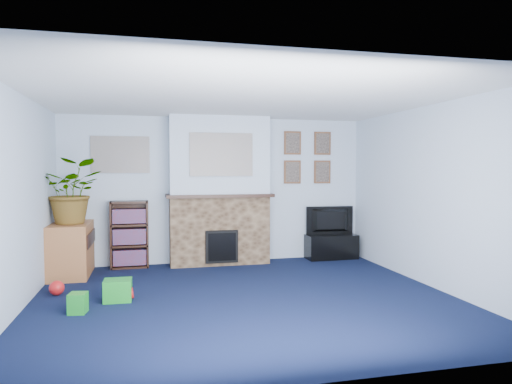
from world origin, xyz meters
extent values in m
cube|color=black|center=(0.00, 0.00, 0.00)|extent=(5.00, 4.50, 0.01)
cube|color=white|center=(0.00, 0.00, 2.40)|extent=(5.00, 4.50, 0.01)
cube|color=silver|center=(0.00, 2.25, 1.20)|extent=(5.00, 0.04, 2.40)
cube|color=silver|center=(0.00, -2.25, 1.20)|extent=(5.00, 0.04, 2.40)
cube|color=silver|center=(-2.50, 0.00, 1.20)|extent=(0.04, 4.50, 2.40)
cube|color=silver|center=(2.50, 0.00, 1.20)|extent=(0.04, 4.50, 2.40)
cube|color=brown|center=(0.00, 2.05, 0.55)|extent=(1.60, 0.40, 1.10)
cube|color=brown|center=(0.00, 2.05, 1.75)|extent=(1.60, 0.40, 1.30)
cube|color=brown|center=(0.00, 2.02, 1.12)|extent=(1.72, 0.50, 0.05)
cube|color=brown|center=(0.00, 1.84, 0.32)|extent=(0.52, 0.08, 0.52)
cube|color=brown|center=(0.00, 1.80, 0.32)|extent=(0.44, 0.02, 0.44)
cube|color=gray|center=(0.00, 1.84, 1.78)|extent=(1.00, 0.03, 0.68)
cube|color=gray|center=(-1.55, 2.23, 1.78)|extent=(0.90, 0.03, 0.58)
cube|color=brown|center=(1.30, 2.23, 2.00)|extent=(0.30, 0.03, 0.40)
cube|color=brown|center=(1.85, 2.23, 2.00)|extent=(0.30, 0.03, 0.40)
cube|color=brown|center=(1.30, 2.23, 1.50)|extent=(0.30, 0.03, 0.40)
cube|color=brown|center=(1.85, 2.23, 1.50)|extent=(0.30, 0.03, 0.40)
cube|color=black|center=(1.95, 2.03, 0.23)|extent=(0.88, 0.37, 0.42)
imported|color=black|center=(1.95, 2.05, 0.66)|extent=(0.85, 0.16, 0.49)
cube|color=black|center=(-1.42, 2.23, 0.53)|extent=(0.58, 0.02, 1.05)
cube|color=black|center=(-1.70, 2.10, 0.53)|extent=(0.03, 0.28, 1.05)
cube|color=black|center=(-1.15, 2.10, 0.53)|extent=(0.03, 0.28, 1.05)
cube|color=black|center=(-1.42, 2.10, 0.01)|extent=(0.56, 0.28, 0.03)
cube|color=black|center=(-1.42, 2.10, 0.35)|extent=(0.56, 0.28, 0.03)
cube|color=black|center=(-1.42, 2.10, 0.68)|extent=(0.56, 0.28, 0.03)
cube|color=black|center=(-1.42, 2.10, 1.04)|extent=(0.56, 0.28, 0.03)
cube|color=black|center=(-1.42, 2.09, 0.17)|extent=(0.50, 0.22, 0.24)
cube|color=black|center=(-1.42, 2.09, 0.50)|extent=(0.50, 0.22, 0.24)
cube|color=black|center=(-1.42, 2.09, 0.82)|extent=(0.50, 0.22, 0.22)
cube|color=#A46134|center=(-2.24, 1.75, 0.35)|extent=(0.55, 0.98, 0.77)
imported|color=#26661E|center=(-2.19, 1.70, 1.24)|extent=(0.88, 0.77, 0.94)
cube|color=gold|center=(0.02, 2.00, 1.22)|extent=(0.10, 0.06, 0.14)
cylinder|color=#B2BFC6|center=(0.38, 2.00, 1.23)|extent=(0.05, 0.05, 0.16)
sphere|color=gray|center=(-0.55, 2.00, 1.22)|extent=(0.13, 0.13, 0.13)
cylinder|color=#198C26|center=(0.78, 2.00, 1.21)|extent=(0.07, 0.07, 0.13)
cube|color=#198C26|center=(-1.49, 0.25, 0.14)|extent=(0.32, 0.26, 0.26)
sphere|color=red|center=(-2.24, 0.67, 0.09)|extent=(0.18, 0.18, 0.18)
cube|color=#198C26|center=(-1.88, -0.13, 0.11)|extent=(0.20, 0.20, 0.22)
cylinder|color=red|center=(-1.46, 0.24, 0.07)|extent=(0.31, 0.14, 0.17)
camera|label=1|loc=(-1.13, -5.29, 1.57)|focal=32.00mm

